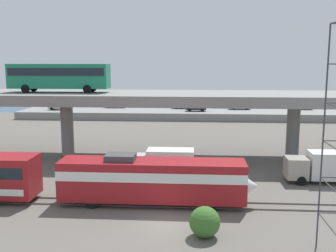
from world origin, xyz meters
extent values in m
plane|color=#605B54|center=(0.00, 0.00, 0.00)|extent=(260.00, 260.00, 0.00)
cube|color=#59544C|center=(0.00, 3.29, 0.06)|extent=(110.00, 0.12, 0.12)
cube|color=#59544C|center=(0.00, 4.71, 0.06)|extent=(110.00, 0.12, 0.12)
cube|color=maroon|center=(-1.37, 4.00, 2.08)|extent=(15.07, 3.00, 3.20)
cube|color=white|center=(-1.37, 4.00, 2.66)|extent=(15.07, 3.04, 0.77)
cone|color=white|center=(6.16, 4.00, 1.76)|extent=(2.06, 2.85, 2.85)
cube|color=black|center=(4.62, 4.00, 2.98)|extent=(2.06, 2.70, 1.02)
cube|color=#3F3F42|center=(-3.94, 4.00, 3.93)|extent=(2.40, 1.80, 0.50)
cylinder|color=black|center=(3.34, 5.35, 0.48)|extent=(0.96, 0.18, 0.96)
cylinder|color=black|center=(3.34, 2.65, 0.48)|extent=(0.96, 0.18, 0.96)
cylinder|color=black|center=(-6.08, 5.35, 0.48)|extent=(0.96, 0.18, 0.96)
cylinder|color=black|center=(-6.08, 2.65, 0.48)|extent=(0.96, 0.18, 0.96)
cylinder|color=black|center=(-14.85, 5.35, 0.46)|extent=(0.92, 0.18, 0.92)
cube|color=gray|center=(0.00, 20.00, 7.27)|extent=(96.00, 10.08, 1.22)
cylinder|color=gray|center=(-13.60, 20.00, 3.33)|extent=(1.50, 1.50, 6.66)
cylinder|color=gray|center=(13.60, 20.00, 3.33)|extent=(1.50, 1.50, 6.66)
cube|color=#197A56|center=(-14.28, 19.87, 9.83)|extent=(12.00, 2.55, 2.90)
cube|color=black|center=(-14.28, 19.87, 10.35)|extent=(11.52, 2.59, 0.93)
cube|color=black|center=(-20.23, 19.87, 10.18)|extent=(0.08, 2.30, 1.74)
cylinder|color=black|center=(-18.00, 18.66, 8.38)|extent=(1.00, 0.26, 1.00)
cylinder|color=black|center=(-18.00, 21.08, 8.38)|extent=(1.00, 0.26, 1.00)
cylinder|color=black|center=(-10.56, 18.66, 8.38)|extent=(1.00, 0.26, 1.00)
cylinder|color=black|center=(-10.56, 21.08, 8.38)|extent=(1.00, 0.26, 1.00)
cube|color=#9E998C|center=(11.87, 10.99, 1.44)|extent=(2.00, 2.30, 2.00)
cube|color=silver|center=(15.37, 10.99, 1.74)|extent=(4.60, 2.30, 2.60)
cylinder|color=black|center=(12.17, 9.89, 0.44)|extent=(0.88, 0.28, 0.88)
cylinder|color=black|center=(12.17, 12.08, 0.44)|extent=(0.88, 0.28, 0.88)
cube|color=#B7B7BC|center=(-3.83, 10.99, 1.44)|extent=(2.00, 2.30, 2.00)
cube|color=silver|center=(-0.33, 10.99, 1.74)|extent=(4.60, 2.30, 2.60)
cylinder|color=black|center=(-3.53, 9.89, 0.44)|extent=(0.88, 0.28, 0.88)
cylinder|color=black|center=(-3.53, 12.08, 0.44)|extent=(0.88, 0.28, 0.88)
cylinder|color=black|center=(0.68, 9.89, 0.44)|extent=(0.88, 0.28, 0.88)
cylinder|color=black|center=(0.68, 12.08, 0.44)|extent=(0.88, 0.28, 0.88)
cylinder|color=#38383D|center=(9.83, -2.91, 6.90)|extent=(0.10, 0.10, 13.80)
cylinder|color=#38383D|center=(9.83, -5.05, 2.30)|extent=(0.07, 4.29, 0.07)
cylinder|color=#38383D|center=(9.83, -5.05, 4.60)|extent=(0.07, 4.29, 0.07)
cylinder|color=#38383D|center=(9.83, -5.05, 6.90)|extent=(0.07, 4.29, 0.07)
cube|color=gray|center=(0.00, 55.00, 0.76)|extent=(67.82, 12.02, 1.51)
cube|color=#0C4C26|center=(24.50, 57.69, 2.18)|extent=(4.12, 1.90, 0.70)
cube|color=#1E232B|center=(24.70, 57.69, 2.77)|extent=(1.81, 1.67, 0.48)
cylinder|color=black|center=(23.22, 56.79, 1.83)|extent=(0.64, 0.20, 0.64)
cylinder|color=black|center=(23.22, 58.59, 1.83)|extent=(0.64, 0.20, 0.64)
cylinder|color=black|center=(25.77, 56.79, 1.83)|extent=(0.64, 0.20, 0.64)
cylinder|color=black|center=(25.77, 58.59, 1.83)|extent=(0.64, 0.20, 0.64)
cube|color=navy|center=(-27.04, 56.15, 2.18)|extent=(4.09, 1.75, 0.70)
cube|color=#1E232B|center=(-26.83, 56.15, 2.77)|extent=(1.80, 1.54, 0.48)
cylinder|color=black|center=(-28.31, 55.32, 1.83)|extent=(0.64, 0.20, 0.64)
cylinder|color=black|center=(-28.31, 56.98, 1.83)|extent=(0.64, 0.20, 0.64)
cylinder|color=black|center=(-25.77, 55.32, 1.83)|extent=(0.64, 0.20, 0.64)
cylinder|color=black|center=(-25.77, 56.98, 1.83)|extent=(0.64, 0.20, 0.64)
cube|color=black|center=(2.17, 53.21, 2.18)|extent=(4.06, 1.89, 0.70)
cube|color=#1E232B|center=(2.37, 53.21, 2.77)|extent=(1.79, 1.67, 0.48)
cylinder|color=black|center=(0.91, 52.31, 1.83)|extent=(0.64, 0.20, 0.64)
cylinder|color=black|center=(0.91, 54.11, 1.83)|extent=(0.64, 0.20, 0.64)
cylinder|color=black|center=(3.43, 52.31, 1.83)|extent=(0.64, 0.20, 0.64)
cylinder|color=black|center=(3.43, 54.11, 1.83)|extent=(0.64, 0.20, 0.64)
cube|color=#0C4C26|center=(-0.71, 57.52, 2.18)|extent=(4.27, 1.76, 0.70)
cube|color=#1E232B|center=(-0.92, 57.52, 2.77)|extent=(1.88, 1.55, 0.48)
cylinder|color=black|center=(0.61, 58.36, 1.83)|extent=(0.64, 0.20, 0.64)
cylinder|color=black|center=(0.61, 56.69, 1.83)|extent=(0.64, 0.20, 0.64)
cylinder|color=black|center=(-2.03, 58.36, 1.83)|extent=(0.64, 0.20, 0.64)
cylinder|color=black|center=(-2.03, 56.69, 1.83)|extent=(0.64, 0.20, 0.64)
cube|color=#9E998C|center=(-26.26, 53.38, 2.18)|extent=(4.16, 1.84, 0.70)
cube|color=#1E232B|center=(-26.05, 53.38, 2.77)|extent=(1.83, 1.62, 0.48)
cylinder|color=black|center=(-27.55, 52.51, 1.83)|extent=(0.64, 0.20, 0.64)
cylinder|color=black|center=(-27.55, 54.26, 1.83)|extent=(0.64, 0.20, 0.64)
cylinder|color=black|center=(-24.97, 52.51, 1.83)|extent=(0.64, 0.20, 0.64)
cylinder|color=black|center=(-24.97, 54.26, 1.83)|extent=(0.64, 0.20, 0.64)
cube|color=maroon|center=(-15.29, 57.91, 2.18)|extent=(4.33, 1.71, 0.70)
cube|color=#1E232B|center=(-15.07, 57.91, 2.77)|extent=(1.91, 1.50, 0.48)
cylinder|color=black|center=(-16.63, 57.10, 1.83)|extent=(0.64, 0.20, 0.64)
cylinder|color=black|center=(-16.63, 58.72, 1.83)|extent=(0.64, 0.20, 0.64)
cylinder|color=black|center=(-13.95, 57.10, 1.83)|extent=(0.64, 0.20, 0.64)
cylinder|color=black|center=(-13.95, 58.72, 1.83)|extent=(0.64, 0.20, 0.64)
cube|color=navy|center=(11.38, 56.91, 2.18)|extent=(4.51, 1.77, 0.70)
cube|color=#1E232B|center=(11.16, 56.91, 2.77)|extent=(1.98, 1.56, 0.48)
cylinder|color=black|center=(12.78, 57.75, 1.83)|extent=(0.64, 0.20, 0.64)
cylinder|color=black|center=(12.78, 56.07, 1.83)|extent=(0.64, 0.20, 0.64)
cylinder|color=black|center=(9.99, 57.75, 1.83)|extent=(0.64, 0.20, 0.64)
cylinder|color=black|center=(9.99, 56.07, 1.83)|extent=(0.64, 0.20, 0.64)
cube|color=#2D5170|center=(0.00, 78.00, 0.00)|extent=(140.00, 36.00, 0.01)
sphere|color=#396828|center=(2.80, -1.87, 1.04)|extent=(2.09, 2.09, 2.09)
camera|label=1|loc=(2.11, -27.13, 11.70)|focal=42.58mm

